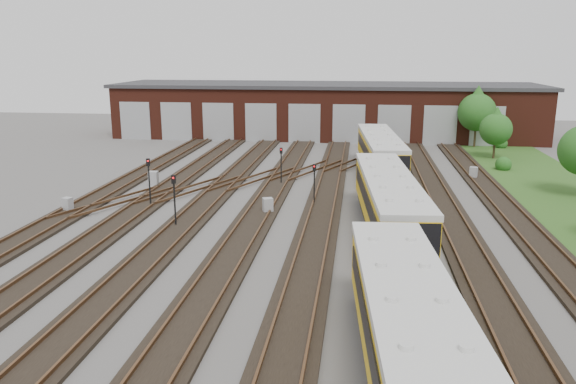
# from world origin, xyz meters

# --- Properties ---
(ground) EXTENTS (120.00, 120.00, 0.00)m
(ground) POSITION_xyz_m (0.00, 0.00, 0.00)
(ground) COLOR #4D4A48
(ground) RESTS_ON ground
(track_network) EXTENTS (30.40, 70.00, 0.33)m
(track_network) POSITION_xyz_m (-0.17, 0.59, 0.11)
(track_network) COLOR black
(track_network) RESTS_ON ground
(maintenance_shed) EXTENTS (51.00, 12.50, 6.35)m
(maintenance_shed) POSITION_xyz_m (-0.01, 39.97, 3.20)
(maintenance_shed) COLOR #4C1D13
(maintenance_shed) RESTS_ON ground
(grass_verge) EXTENTS (8.00, 55.00, 0.05)m
(grass_verge) POSITION_xyz_m (19.00, 10.00, 0.03)
(grass_verge) COLOR #264B19
(grass_verge) RESTS_ON ground
(metro_train) EXTENTS (3.86, 47.08, 3.08)m
(metro_train) POSITION_xyz_m (6.00, 1.54, 1.91)
(metro_train) COLOR black
(metro_train) RESTS_ON ground
(signal_mast_0) EXTENTS (0.27, 0.26, 3.18)m
(signal_mast_0) POSITION_xyz_m (-6.41, 1.50, 2.04)
(signal_mast_0) COLOR black
(signal_mast_0) RESTS_ON ground
(signal_mast_1) EXTENTS (0.28, 0.27, 3.27)m
(signal_mast_1) POSITION_xyz_m (-9.60, 5.82, 2.09)
(signal_mast_1) COLOR black
(signal_mast_1) RESTS_ON ground
(signal_mast_2) EXTENTS (0.24, 0.22, 2.81)m
(signal_mast_2) POSITION_xyz_m (1.32, 7.60, 1.80)
(signal_mast_2) COLOR black
(signal_mast_2) RESTS_ON ground
(signal_mast_3) EXTENTS (0.24, 0.23, 2.94)m
(signal_mast_3) POSITION_xyz_m (-1.72, 13.12, 1.87)
(signal_mast_3) COLOR black
(signal_mast_3) RESTS_ON ground
(relay_cabinet_0) EXTENTS (0.69, 0.63, 0.97)m
(relay_cabinet_0) POSITION_xyz_m (-14.41, 3.74, 0.48)
(relay_cabinet_0) COLOR #989A9D
(relay_cabinet_0) RESTS_ON ground
(relay_cabinet_1) EXTENTS (0.71, 0.60, 1.14)m
(relay_cabinet_1) POSITION_xyz_m (-11.50, 11.51, 0.57)
(relay_cabinet_1) COLOR #989A9D
(relay_cabinet_1) RESTS_ON ground
(relay_cabinet_2) EXTENTS (0.77, 0.71, 1.03)m
(relay_cabinet_2) POSITION_xyz_m (-1.45, 5.07, 0.51)
(relay_cabinet_2) COLOR #989A9D
(relay_cabinet_2) RESTS_ON ground
(relay_cabinet_3) EXTENTS (0.62, 0.54, 0.94)m
(relay_cabinet_3) POSITION_xyz_m (6.95, 13.71, 0.47)
(relay_cabinet_3) COLOR #989A9D
(relay_cabinet_3) RESTS_ON ground
(relay_cabinet_4) EXTENTS (0.73, 0.67, 1.00)m
(relay_cabinet_4) POSITION_xyz_m (13.59, 17.14, 0.50)
(relay_cabinet_4) COLOR #989A9D
(relay_cabinet_4) RESTS_ON ground
(tree_0) EXTENTS (4.03, 4.03, 6.68)m
(tree_0) POSITION_xyz_m (16.66, 33.23, 4.29)
(tree_0) COLOR #352918
(tree_0) RESTS_ON ground
(tree_1) EXTENTS (3.05, 3.05, 5.06)m
(tree_1) POSITION_xyz_m (17.23, 26.56, 3.25)
(tree_1) COLOR #352918
(tree_1) RESTS_ON ground
(bush_1) EXTENTS (1.39, 1.39, 1.39)m
(bush_1) POSITION_xyz_m (16.88, 21.17, 0.70)
(bush_1) COLOR #154A15
(bush_1) RESTS_ON ground
(bush_2) EXTENTS (1.36, 1.36, 1.36)m
(bush_2) POSITION_xyz_m (19.42, 33.10, 0.68)
(bush_2) COLOR #154A15
(bush_2) RESTS_ON ground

